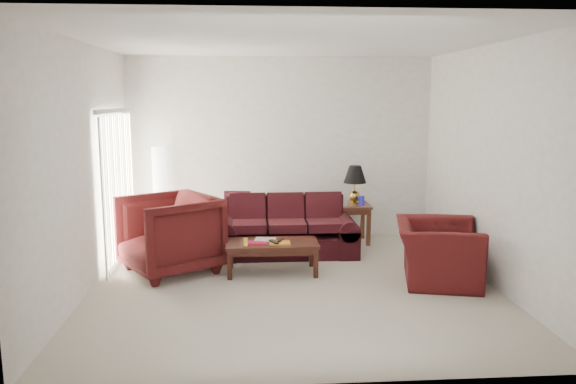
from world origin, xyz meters
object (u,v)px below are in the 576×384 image
(end_table, at_px, (351,223))
(sofa, at_px, (286,227))
(armchair_left, at_px, (169,234))
(coffee_table, at_px, (272,257))
(armchair_right, at_px, (437,252))
(floor_lamp, at_px, (160,195))

(end_table, bearing_deg, sofa, -148.98)
(armchair_left, relative_size, coffee_table, 0.95)
(armchair_left, bearing_deg, coffee_table, 51.57)
(end_table, height_order, armchair_right, armchair_right)
(armchair_left, height_order, coffee_table, armchair_left)
(floor_lamp, bearing_deg, coffee_table, -44.32)
(floor_lamp, bearing_deg, armchair_left, -77.51)
(armchair_right, bearing_deg, armchair_left, 92.82)
(coffee_table, bearing_deg, armchair_left, 161.03)
(armchair_right, bearing_deg, floor_lamp, 73.50)
(floor_lamp, distance_m, armchair_left, 1.60)
(armchair_right, relative_size, coffee_table, 0.96)
(floor_lamp, height_order, armchair_right, floor_lamp)
(floor_lamp, distance_m, armchair_right, 4.42)
(sofa, height_order, armchair_left, armchair_left)
(sofa, xyz_separation_m, armchair_right, (1.85, -1.38, -0.05))
(floor_lamp, height_order, coffee_table, floor_lamp)
(floor_lamp, relative_size, armchair_right, 1.36)
(floor_lamp, xyz_separation_m, armchair_right, (3.82, -2.18, -0.42))
(end_table, relative_size, floor_lamp, 0.40)
(sofa, distance_m, floor_lamp, 2.16)
(end_table, distance_m, armchair_right, 2.17)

